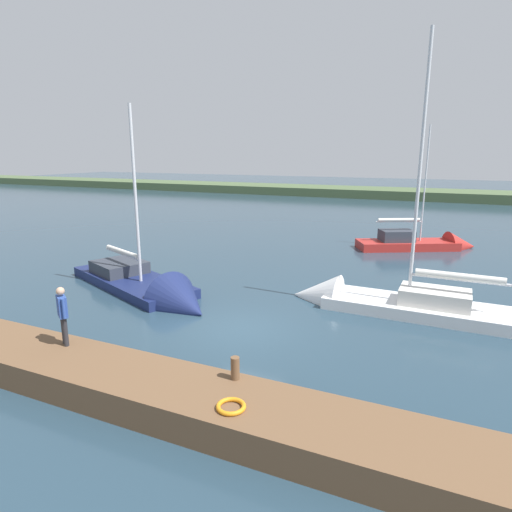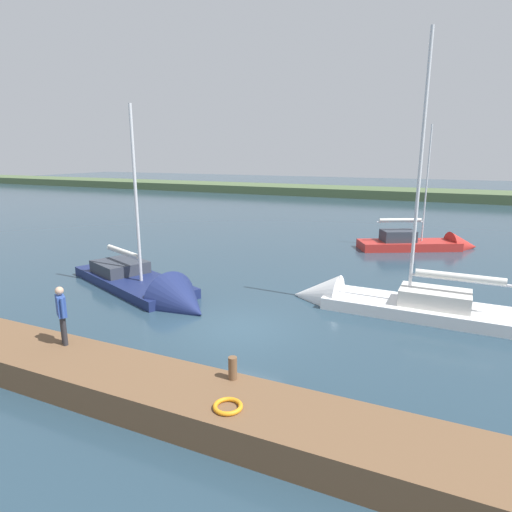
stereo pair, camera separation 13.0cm
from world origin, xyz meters
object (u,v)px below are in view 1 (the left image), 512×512
Objects in this scene: sailboat_outer_mooring at (381,304)px; life_ring_buoy at (231,406)px; sailboat_mid_channel at (425,245)px; mooring_post_near at (235,368)px; sailboat_inner_slip at (154,292)px; person_on_dock at (63,312)px.

life_ring_buoy is at bearing 81.17° from sailboat_outer_mooring.
sailboat_mid_channel is 12.86m from sailboat_outer_mooring.
sailboat_mid_channel is (-3.27, -21.52, -0.85)m from mooring_post_near.
sailboat_outer_mooring is 1.20× the size of sailboat_inner_slip.
sailboat_inner_slip reaches higher than person_on_dock.
sailboat_outer_mooring is at bearing -104.64° from mooring_post_near.
sailboat_outer_mooring is 9.82m from sailboat_inner_slip.
life_ring_buoy is 10.05m from sailboat_outer_mooring.
sailboat_outer_mooring reaches higher than life_ring_buoy.
mooring_post_near is 0.07× the size of sailboat_mid_channel.
mooring_post_near is at bearing 76.81° from sailboat_outer_mooring.
sailboat_mid_channel is at bearing -97.01° from life_ring_buoy.
sailboat_outer_mooring is (-1.79, -9.87, -0.65)m from life_ring_buoy.
sailboat_outer_mooring is at bearing -7.36° from person_on_dock.
sailboat_outer_mooring is 6.60× the size of person_on_dock.
person_on_dock is (5.86, -0.91, 0.96)m from life_ring_buoy.
sailboat_mid_channel is 5.08× the size of person_on_dock.
sailboat_mid_channel is at bearing 77.61° from sailboat_inner_slip.
sailboat_inner_slip is (10.52, 15.24, -0.07)m from sailboat_mid_channel.
life_ring_buoy is 0.06× the size of sailboat_outer_mooring.
life_ring_buoy is 0.07× the size of sailboat_mid_channel.
person_on_dock is (8.65, 21.77, 1.58)m from sailboat_mid_channel.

